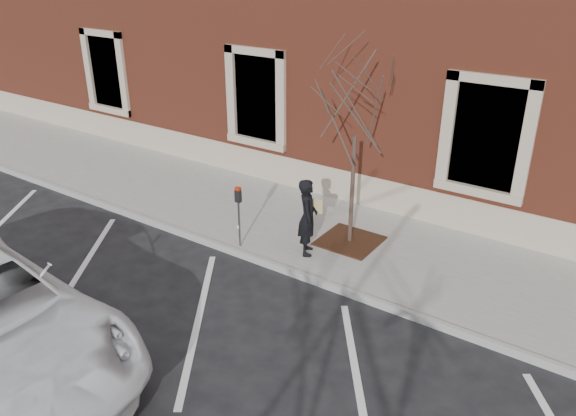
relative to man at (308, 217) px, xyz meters
The scene contains 9 objects.
ground 1.27m from the man, 122.10° to the right, with size 120.00×120.00×0.00m, color #28282B.
sidewalk_near 1.46m from the man, 111.92° to the left, with size 40.00×3.50×0.15m, color #B5B1AA.
curb_near 1.24m from the man, 120.31° to the right, with size 40.00×0.12×0.15m, color #9E9E99.
parking_stripes 3.07m from the man, 98.46° to the right, with size 28.00×4.40×0.01m, color silver, non-canonical shape.
building_civic 7.69m from the man, 93.48° to the left, with size 40.00×8.62×8.00m.
man is the anchor object (origin of this frame).
parking_meter 1.47m from the man, 157.36° to the right, with size 0.12×0.09×1.36m.
tree_grate 1.33m from the man, 61.89° to the left, with size 1.24×1.24×0.03m, color #412214.
sapling 2.47m from the man, 61.89° to the left, with size 2.62×2.62×4.37m.
Camera 1 is at (5.94, -8.05, 5.95)m, focal length 35.00 mm.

